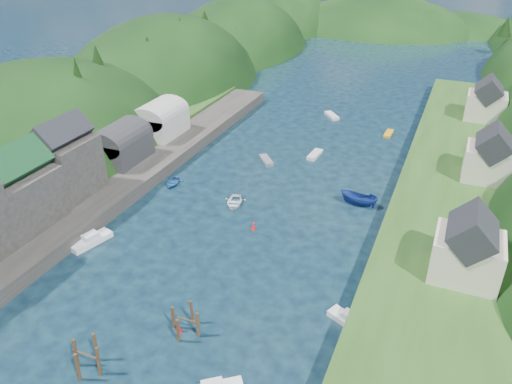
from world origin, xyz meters
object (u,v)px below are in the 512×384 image
at_px(channel_buoy_near, 179,328).
at_px(channel_buoy_far, 253,226).
at_px(piling_cluster_near, 87,359).
at_px(piling_cluster_far, 185,323).

xyz_separation_m(channel_buoy_near, channel_buoy_far, (-0.50, 20.31, 0.00)).
height_order(piling_cluster_near, channel_buoy_near, piling_cluster_near).
bearing_deg(piling_cluster_far, piling_cluster_near, -127.27).
distance_m(piling_cluster_near, piling_cluster_far, 9.66).
relative_size(piling_cluster_near, piling_cluster_far, 1.10).
distance_m(piling_cluster_near, channel_buoy_near, 9.09).
bearing_deg(channel_buoy_far, piling_cluster_near, -99.53).
bearing_deg(piling_cluster_near, channel_buoy_near, 55.23).
height_order(piling_cluster_near, piling_cluster_far, piling_cluster_near).
height_order(channel_buoy_near, channel_buoy_far, same).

